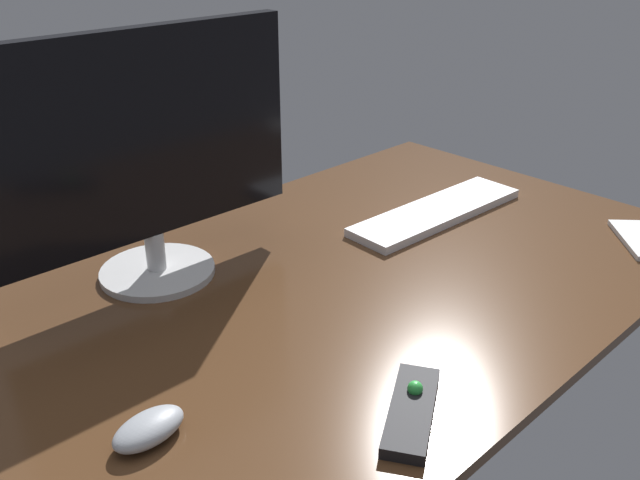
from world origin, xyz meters
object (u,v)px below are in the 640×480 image
at_px(keyboard, 437,212).
at_px(computer_mouse, 149,429).
at_px(monitor, 143,150).
at_px(media_remote, 412,410).

relative_size(keyboard, computer_mouse, 4.42).
relative_size(monitor, media_remote, 3.16).
bearing_deg(monitor, keyboard, -16.95).
height_order(monitor, media_remote, monitor).
bearing_deg(media_remote, keyboard, 2.98).
height_order(monitor, keyboard, monitor).
bearing_deg(keyboard, media_remote, -143.26).
bearing_deg(keyboard, monitor, 163.88).
xyz_separation_m(keyboard, computer_mouse, (-0.80, -0.17, 0.01)).
bearing_deg(media_remote, computer_mouse, 111.97).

